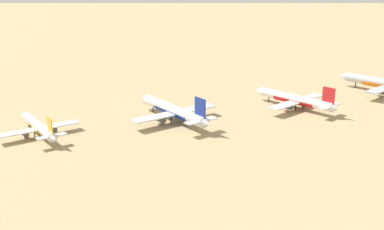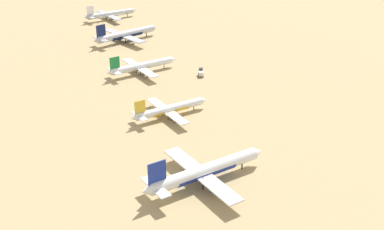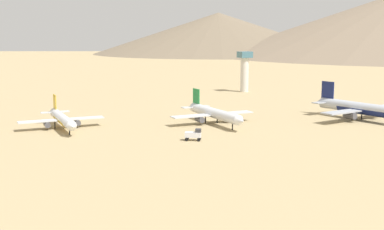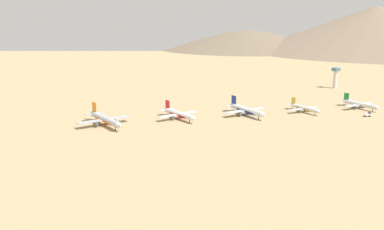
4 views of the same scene
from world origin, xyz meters
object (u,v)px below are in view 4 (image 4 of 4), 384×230
at_px(parked_jet_0, 105,119).
at_px(parked_jet_4, 360,104).
at_px(parked_jet_1, 179,114).
at_px(service_truck, 368,114).
at_px(parked_jet_2, 246,110).
at_px(control_tower, 335,77).
at_px(parked_jet_3, 304,108).

distance_m(parked_jet_0, parked_jet_4, 229.55).
relative_size(parked_jet_1, service_truck, 7.96).
bearing_deg(parked_jet_0, service_truck, 71.51).
xyz_separation_m(parked_jet_2, control_tower, (-70.54, 169.22, 8.77)).
relative_size(parked_jet_0, parked_jet_3, 1.39).
bearing_deg(parked_jet_2, parked_jet_1, -103.40).
height_order(parked_jet_0, parked_jet_2, parked_jet_0).
relative_size(parked_jet_3, service_truck, 6.69).
xyz_separation_m(parked_jet_2, service_truck, (49.34, 89.58, -2.67)).
xyz_separation_m(parked_jet_1, service_truck, (62.95, 146.71, -2.29)).
xyz_separation_m(parked_jet_1, parked_jet_3, (26.15, 109.80, -0.71)).
bearing_deg(parked_jet_1, parked_jet_3, 76.60).
relative_size(parked_jet_4, service_truck, 7.34).
distance_m(parked_jet_0, parked_jet_2, 118.93).
height_order(parked_jet_3, service_truck, parked_jet_3).
distance_m(parked_jet_1, parked_jet_2, 58.73).
xyz_separation_m(parked_jet_3, parked_jet_4, (10.54, 55.56, 0.40)).
distance_m(parked_jet_0, service_truck, 218.13).
xyz_separation_m(parked_jet_0, service_truck, (69.18, 206.84, -3.03)).
relative_size(parked_jet_0, parked_jet_4, 1.27).
bearing_deg(parked_jet_2, service_truck, 61.16).
bearing_deg(parked_jet_0, parked_jet_2, 80.39).
bearing_deg(parked_jet_2, control_tower, 112.63).
relative_size(parked_jet_1, parked_jet_3, 1.19).
height_order(parked_jet_0, parked_jet_3, parked_jet_0).
bearing_deg(parked_jet_3, service_truck, 45.09).
relative_size(parked_jet_2, parked_jet_3, 1.30).
bearing_deg(parked_jet_3, parked_jet_2, -103.39).
xyz_separation_m(parked_jet_0, parked_jet_2, (19.85, 117.27, -0.36)).
bearing_deg(parked_jet_2, parked_jet_0, -99.61).
height_order(parked_jet_2, parked_jet_3, parked_jet_2).
relative_size(parked_jet_1, control_tower, 1.91).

